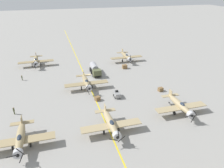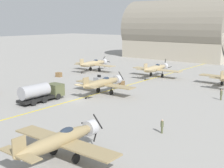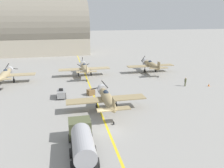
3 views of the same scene
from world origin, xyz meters
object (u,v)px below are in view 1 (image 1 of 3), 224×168
airplane_mid_center (86,82)px  ground_crew_inspecting (22,78)px  airplane_near_right (36,60)px  supply_crate_outboard (161,89)px  ground_crew_walking (14,110)px  airplane_far_right (20,138)px  fuel_tanker (95,69)px  airplane_near_left (126,56)px  supply_crate_by_tanker (125,67)px  supply_crate_mid_lane (97,98)px  tow_tractor (117,94)px  airplane_far_center (111,123)px  airplane_far_left (180,105)px

airplane_mid_center → ground_crew_inspecting: airplane_mid_center is taller
airplane_near_right → supply_crate_outboard: 44.84m
ground_crew_walking → ground_crew_inspecting: 19.51m
airplane_far_right → fuel_tanker: airplane_far_right is taller
airplane_near_left → supply_crate_by_tanker: size_ratio=7.71×
airplane_mid_center → supply_crate_mid_lane: size_ratio=9.59×
airplane_near_right → tow_tractor: 36.56m
supply_crate_outboard → fuel_tanker: bearing=-49.6°
tow_tractor → airplane_near_left: bearing=-114.1°
airplane_near_left → airplane_far_center: airplane_near_left is taller
airplane_near_right → tow_tractor: bearing=113.6°
supply_crate_by_tanker → fuel_tanker: bearing=10.1°
airplane_mid_center → supply_crate_outboard: airplane_mid_center is taller
supply_crate_mid_lane → fuel_tanker: bearing=-100.1°
ground_crew_walking → airplane_near_left: bearing=-143.0°
airplane_far_left → supply_crate_mid_lane: airplane_far_left is taller
airplane_mid_center → airplane_near_right: size_ratio=1.00×
airplane_far_right → fuel_tanker: 36.49m
airplane_near_right → ground_crew_walking: (4.03, 31.53, -1.03)m
tow_tractor → supply_crate_mid_lane: 5.24m
airplane_far_right → supply_crate_by_tanker: size_ratio=7.71×
ground_crew_inspecting → supply_crate_outboard: (-37.02, 18.16, -0.38)m
airplane_near_left → supply_crate_mid_lane: size_ratio=9.59×
ground_crew_inspecting → supply_crate_by_tanker: 33.23m
airplane_far_right → airplane_far_center: airplane_far_center is taller
airplane_far_center → supply_crate_mid_lane: 13.29m
supply_crate_outboard → airplane_near_right: bearing=-42.3°
airplane_near_left → supply_crate_outboard: size_ratio=9.70×
airplane_far_left → ground_crew_inspecting: airplane_far_left is taller
airplane_mid_center → tow_tractor: (-6.71, 7.06, -1.22)m
airplane_near_right → fuel_tanker: airplane_near_right is taller
ground_crew_walking → ground_crew_inspecting: bearing=-90.4°
airplane_far_left → supply_crate_by_tanker: (2.74, -30.24, -1.36)m
fuel_tanker → supply_crate_by_tanker: bearing=-169.9°
fuel_tanker → supply_crate_by_tanker: size_ratio=5.14×
tow_tractor → supply_crate_by_tanker: (-8.68, -19.05, -0.14)m
fuel_tanker → supply_crate_by_tanker: (-10.80, -1.93, -0.86)m
airplane_near_right → airplane_far_center: size_ratio=1.00×
airplane_far_left → fuel_tanker: size_ratio=1.50×
ground_crew_walking → supply_crate_outboard: 37.19m
airplane_near_right → fuel_tanker: 22.65m
ground_crew_inspecting → supply_crate_mid_lane: (-19.31, 18.46, -0.38)m
airplane_far_left → ground_crew_walking: bearing=-14.8°
supply_crate_by_tanker → supply_crate_mid_lane: supply_crate_by_tanker is taller
airplane_near_right → airplane_far_center: (-15.19, 43.69, 0.00)m
ground_crew_inspecting → tow_tractor: bearing=143.5°
airplane_far_center → supply_crate_outboard: 22.50m
airplane_near_left → supply_crate_by_tanker: (2.89, 6.86, -1.36)m
airplane_far_left → airplane_near_left: airplane_near_left is taller
supply_crate_outboard → supply_crate_by_tanker: bearing=-78.7°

